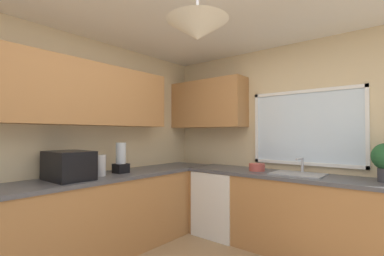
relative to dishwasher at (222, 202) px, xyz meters
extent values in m
cube|color=beige|center=(0.88, 0.37, 0.83)|extent=(3.82, 0.06, 2.50)
cube|color=beige|center=(-1.00, -1.65, 0.83)|extent=(0.06, 4.11, 2.50)
cube|color=silver|center=(1.01, 0.34, 1.01)|extent=(1.25, 0.02, 0.84)
cube|color=white|center=(1.01, 0.33, 1.45)|extent=(1.33, 0.04, 0.04)
cube|color=white|center=(1.01, 0.33, 0.57)|extent=(1.33, 0.04, 0.04)
cube|color=white|center=(0.37, 0.33, 1.01)|extent=(0.04, 0.04, 0.92)
cube|color=white|center=(1.65, 0.33, 1.01)|extent=(0.04, 0.04, 0.92)
cube|color=#AD7542|center=(-0.81, -1.85, 1.38)|extent=(0.32, 2.79, 0.70)
cube|color=#AD7542|center=(-0.37, 0.18, 1.38)|extent=(1.21, 0.32, 0.70)
cone|color=silver|center=(0.88, -1.65, 1.66)|extent=(0.44, 0.44, 0.14)
cube|color=#AD7542|center=(-0.66, -1.65, 0.00)|extent=(0.62, 3.69, 0.85)
cube|color=#4C4C51|center=(-0.66, -1.65, 0.45)|extent=(0.65, 3.72, 0.04)
cube|color=#AD7542|center=(1.09, 0.03, 0.00)|extent=(2.88, 0.62, 0.85)
cube|color=#4C4C51|center=(1.09, 0.03, 0.45)|extent=(2.91, 0.65, 0.04)
cube|color=white|center=(0.00, 0.00, 0.00)|extent=(0.60, 0.60, 0.84)
cube|color=black|center=(-0.66, -1.80, 0.61)|extent=(0.48, 0.36, 0.29)
cylinder|color=#B7B7BC|center=(-0.64, -1.45, 0.58)|extent=(0.12, 0.12, 0.23)
cube|color=#9EA0A5|center=(1.01, 0.03, 0.47)|extent=(0.55, 0.40, 0.02)
cylinder|color=#B7B7BC|center=(1.01, 0.19, 0.56)|extent=(0.03, 0.03, 0.18)
cylinder|color=#B7B7BC|center=(1.01, 0.09, 0.64)|extent=(0.02, 0.20, 0.02)
cylinder|color=#B74C42|center=(0.50, 0.03, 0.51)|extent=(0.20, 0.20, 0.09)
cube|color=black|center=(-0.66, -1.17, 0.52)|extent=(0.15, 0.15, 0.11)
cylinder|color=#B2BCC6|center=(-0.66, -1.17, 0.70)|extent=(0.12, 0.12, 0.25)
camera|label=1|loc=(2.05, -3.13, 0.93)|focal=25.48mm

